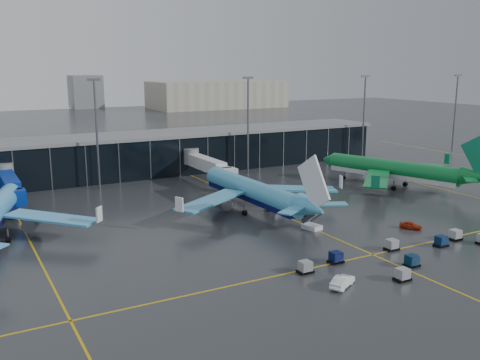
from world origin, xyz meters
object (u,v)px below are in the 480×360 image
airliner_klm_near (252,178)px  baggage_carts (406,252)px  airliner_aer_lingus (393,159)px  service_van_white (342,281)px  service_van_red (411,225)px  mobile_airstair (312,225)px

airliner_klm_near → baggage_carts: airliner_klm_near is taller
airliner_aer_lingus → baggage_carts: (-32.63, -36.58, -6.02)m
airliner_aer_lingus → service_van_white: 63.45m
baggage_carts → service_van_red: (11.31, 9.93, -0.11)m
airliner_klm_near → airliner_aer_lingus: 39.95m
airliner_aer_lingus → service_van_red: 34.66m
airliner_klm_near → mobile_airstair: bearing=-80.0°
baggage_carts → mobile_airstair: (-4.05, 18.27, 0.01)m
baggage_carts → service_van_red: size_ratio=9.16×
baggage_carts → mobile_airstair: mobile_airstair is taller
airliner_aer_lingus → mobile_airstair: 41.42m
airliner_klm_near → mobile_airstair: size_ratio=11.98×
airliner_aer_lingus → service_van_white: bearing=-158.5°
service_van_red → service_van_white: bearing=173.9°
airliner_klm_near → airliner_aer_lingus: size_ratio=0.98×
mobile_airstair → service_van_white: (-11.60, -22.43, 0.01)m
airliner_aer_lingus → baggage_carts: bearing=-150.4°
mobile_airstair → service_van_white: size_ratio=0.76×
airliner_klm_near → baggage_carts: 35.24m
airliner_klm_near → mobile_airstair: airliner_klm_near is taller
airliner_aer_lingus → service_van_red: (-21.31, -26.64, -6.13)m
airliner_aer_lingus → baggage_carts: airliner_aer_lingus is taller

